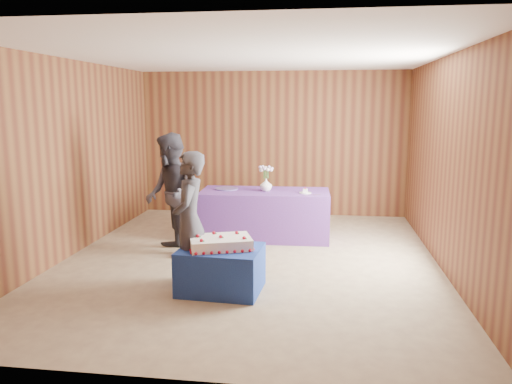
% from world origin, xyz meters
% --- Properties ---
extents(ground, '(6.00, 6.00, 0.00)m').
position_xyz_m(ground, '(0.00, 0.00, 0.00)').
color(ground, tan).
rests_on(ground, ground).
extents(room_shell, '(5.04, 6.04, 2.72)m').
position_xyz_m(room_shell, '(0.00, 0.00, 1.80)').
color(room_shell, brown).
rests_on(room_shell, ground).
extents(cake_table, '(0.94, 0.76, 0.50)m').
position_xyz_m(cake_table, '(-0.15, -1.13, 0.25)').
color(cake_table, '#1B3F99').
rests_on(cake_table, ground).
extents(serving_table, '(2.03, 0.97, 0.75)m').
position_xyz_m(serving_table, '(0.07, 1.22, 0.38)').
color(serving_table, '#613797').
rests_on(serving_table, ground).
extents(sheet_cake, '(0.82, 0.68, 0.16)m').
position_xyz_m(sheet_cake, '(-0.15, -1.12, 0.56)').
color(sheet_cake, white).
rests_on(sheet_cake, cake_table).
extents(vase, '(0.21, 0.21, 0.20)m').
position_xyz_m(vase, '(0.08, 1.22, 0.85)').
color(vase, white).
rests_on(vase, serving_table).
extents(flower_spray, '(0.23, 0.23, 0.18)m').
position_xyz_m(flower_spray, '(0.08, 1.22, 1.09)').
color(flower_spray, '#356428').
rests_on(flower_spray, vase).
extents(platter, '(0.48, 0.48, 0.02)m').
position_xyz_m(platter, '(-0.56, 1.28, 0.76)').
color(platter, '#58468D').
rests_on(platter, serving_table).
extents(plate, '(0.19, 0.19, 0.01)m').
position_xyz_m(plate, '(0.70, 1.10, 0.76)').
color(plate, silver).
rests_on(plate, serving_table).
extents(cake_slice, '(0.07, 0.06, 0.08)m').
position_xyz_m(cake_slice, '(0.70, 1.10, 0.79)').
color(cake_slice, white).
rests_on(cake_slice, plate).
extents(knife, '(0.25, 0.11, 0.00)m').
position_xyz_m(knife, '(0.81, 0.96, 0.75)').
color(knife, silver).
rests_on(knife, serving_table).
extents(guest_left, '(0.44, 0.61, 1.57)m').
position_xyz_m(guest_left, '(-0.53, -1.04, 0.79)').
color(guest_left, '#363740').
rests_on(guest_left, ground).
extents(guest_right, '(0.97, 1.04, 1.71)m').
position_xyz_m(guest_right, '(-1.13, 0.17, 0.85)').
color(guest_right, '#33323C').
rests_on(guest_right, ground).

